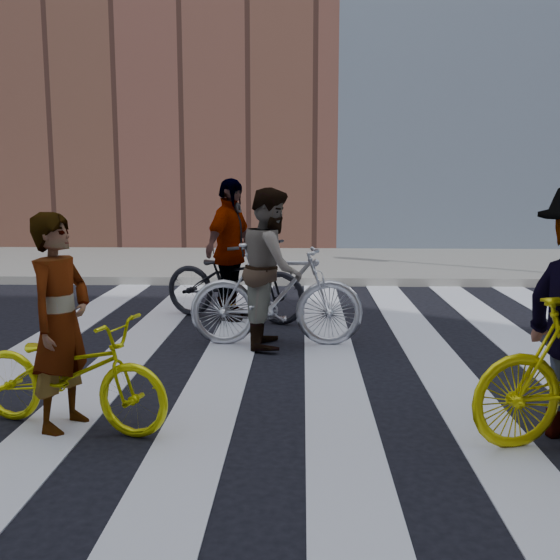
# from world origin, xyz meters

# --- Properties ---
(ground) EXTENTS (100.00, 100.00, 0.00)m
(ground) POSITION_xyz_m (0.00, 0.00, 0.00)
(ground) COLOR black
(ground) RESTS_ON ground
(sidewalk_far) EXTENTS (100.00, 5.00, 0.15)m
(sidewalk_far) POSITION_xyz_m (0.00, 7.50, 0.07)
(sidewalk_far) COLOR gray
(sidewalk_far) RESTS_ON ground
(zebra_crosswalk) EXTENTS (8.25, 10.00, 0.01)m
(zebra_crosswalk) POSITION_xyz_m (0.00, 0.00, 0.01)
(zebra_crosswalk) COLOR silver
(zebra_crosswalk) RESTS_ON ground
(bike_yellow_left) EXTENTS (1.77, 1.03, 0.88)m
(bike_yellow_left) POSITION_xyz_m (-2.62, -1.72, 0.44)
(bike_yellow_left) COLOR #DCDE0C
(bike_yellow_left) RESTS_ON ground
(bike_silver_mid) EXTENTS (1.97, 0.57, 1.18)m
(bike_silver_mid) POSITION_xyz_m (-1.15, 0.83, 0.59)
(bike_silver_mid) COLOR silver
(bike_silver_mid) RESTS_ON ground
(bike_dark_rear) EXTENTS (2.20, 1.46, 1.09)m
(bike_dark_rear) POSITION_xyz_m (-1.77, 2.19, 0.55)
(bike_dark_rear) COLOR black
(bike_dark_rear) RESTS_ON ground
(rider_left) EXTENTS (0.55, 0.69, 1.65)m
(rider_left) POSITION_xyz_m (-2.67, -1.72, 0.83)
(rider_left) COLOR slate
(rider_left) RESTS_ON ground
(rider_mid) EXTENTS (0.69, 0.88, 1.80)m
(rider_mid) POSITION_xyz_m (-1.20, 0.83, 0.90)
(rider_mid) COLOR slate
(rider_mid) RESTS_ON ground
(rider_rear) EXTENTS (0.85, 1.21, 1.90)m
(rider_rear) POSITION_xyz_m (-1.82, 2.19, 0.95)
(rider_rear) COLOR slate
(rider_rear) RESTS_ON ground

